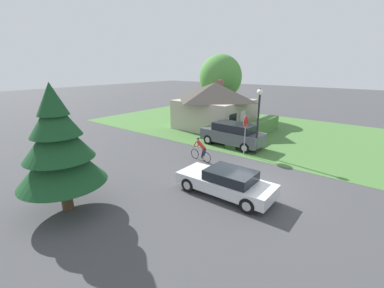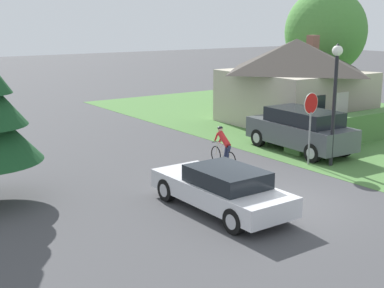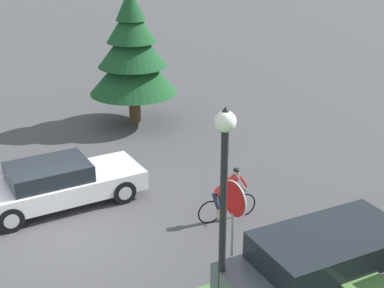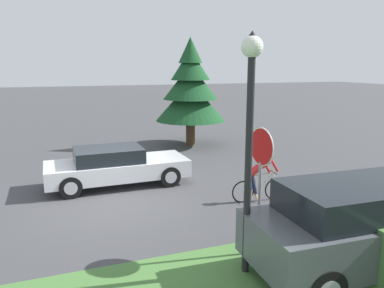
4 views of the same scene
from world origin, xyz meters
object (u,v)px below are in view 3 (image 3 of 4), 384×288
object	(u,v)px
parked_suv_right	(334,268)
street_lamp	(224,182)
sedan_left_lane	(58,184)
conifer_tall_near	(133,53)
cyclist	(227,195)
stop_sign	(233,215)

from	to	relation	value
parked_suv_right	street_lamp	size ratio (longest dim) A/B	1.07
sedan_left_lane	conifer_tall_near	xyz separation A→B (m)	(-5.33, 4.66, 2.18)
sedan_left_lane	parked_suv_right	bearing A→B (deg)	-62.92
sedan_left_lane	conifer_tall_near	world-z (taller)	conifer_tall_near
conifer_tall_near	cyclist	bearing A→B (deg)	-6.25
street_lamp	conifer_tall_near	world-z (taller)	conifer_tall_near
stop_sign	conifer_tall_near	size ratio (longest dim) A/B	0.51
parked_suv_right	street_lamp	world-z (taller)	street_lamp
street_lamp	stop_sign	bearing A→B (deg)	133.11
street_lamp	cyclist	bearing A→B (deg)	145.90
cyclist	stop_sign	distance (m)	3.48
sedan_left_lane	stop_sign	world-z (taller)	stop_sign
cyclist	street_lamp	distance (m)	4.71
parked_suv_right	stop_sign	size ratio (longest dim) A/B	1.77
parked_suv_right	street_lamp	bearing A→B (deg)	164.94
cyclist	parked_suv_right	xyz separation A→B (m)	(4.07, -0.01, 0.20)
cyclist	street_lamp	world-z (taller)	street_lamp
cyclist	parked_suv_right	bearing A→B (deg)	-83.97
parked_suv_right	street_lamp	distance (m)	3.23
cyclist	sedan_left_lane	bearing A→B (deg)	147.23
stop_sign	street_lamp	world-z (taller)	street_lamp
sedan_left_lane	street_lamp	xyz separation A→B (m)	(6.39, 1.47, 2.46)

